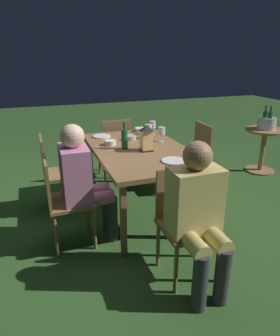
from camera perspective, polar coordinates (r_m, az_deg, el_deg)
ground_plane at (r=3.55m, az=0.00°, el=-8.00°), size 16.00×16.00×0.00m
dining_table at (r=3.27m, az=0.00°, el=2.78°), size 1.61×0.97×0.76m
chair_head_near at (r=2.47m, az=8.35°, el=-9.18°), size 0.40×0.42×0.87m
person_in_mustard at (r=2.25m, az=10.87°, el=-8.12°), size 0.48×0.38×1.15m
chair_side_right_a at (r=2.85m, az=-14.36°, el=-5.37°), size 0.42×0.40×0.87m
person_in_pink at (r=2.80m, az=-10.67°, el=-2.07°), size 0.38×0.47×1.15m
chair_side_left_b at (r=4.00m, az=10.13°, el=2.67°), size 0.42×0.40×0.87m
chair_head_far at (r=4.30m, az=-4.74°, el=4.19°), size 0.40×0.42×0.87m
chair_side_right_b at (r=3.52m, az=-15.62°, el=-0.37°), size 0.42×0.40×0.87m
lantern_centerpiece at (r=3.13m, az=1.19°, el=5.87°), size 0.15×0.15×0.27m
green_bottle_on_table at (r=3.21m, az=-2.92°, el=5.52°), size 0.07×0.07×0.29m
wine_glass_a at (r=3.79m, az=2.36°, el=8.04°), size 0.08×0.08×0.17m
wine_glass_b at (r=3.48m, az=4.10°, el=6.85°), size 0.08×0.08×0.17m
wine_glass_c at (r=3.61m, az=1.63°, el=7.39°), size 0.08×0.08×0.17m
plate_a at (r=3.73m, az=-7.23°, el=5.95°), size 0.22×0.22×0.01m
plate_b at (r=2.86m, az=6.40°, el=1.32°), size 0.23×0.23×0.01m
bowl_olives at (r=3.96m, az=0.07°, el=7.23°), size 0.14×0.14×0.05m
bowl_bread at (r=3.58m, az=-1.86°, el=5.75°), size 0.14×0.14×0.05m
bowl_salad at (r=3.38m, az=-5.61°, el=4.79°), size 0.12×0.12×0.05m
side_table at (r=4.91m, az=22.19°, el=4.31°), size 0.57×0.57×0.66m
ice_bucket at (r=4.84m, az=22.70°, el=7.93°), size 0.26×0.26×0.34m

